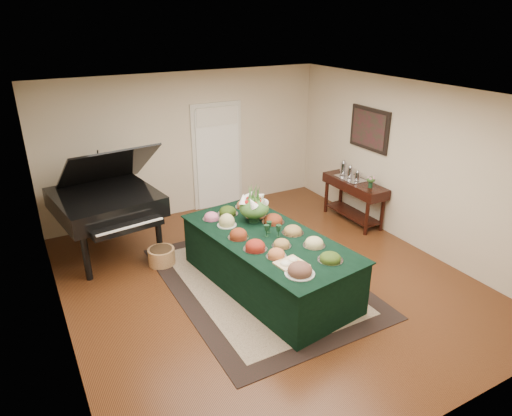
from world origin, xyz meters
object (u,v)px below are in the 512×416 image
grand_piano (106,201)px  buffet_table (268,261)px  floral_centerpiece (254,205)px  mahogany_sideboard (354,190)px

grand_piano → buffet_table: bearing=-50.6°
floral_centerpiece → grand_piano: size_ratio=0.23×
buffet_table → floral_centerpiece: (0.07, 0.55, 0.66)m
buffet_table → mahogany_sideboard: size_ratio=2.07×
buffet_table → mahogany_sideboard: (2.54, 1.18, 0.22)m
grand_piano → mahogany_sideboard: bearing=-12.4°
buffet_table → floral_centerpiece: bearing=82.3°
buffet_table → mahogany_sideboard: 2.81m
floral_centerpiece → grand_piano: grand_piano is taller
floral_centerpiece → grand_piano: bearing=139.1°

